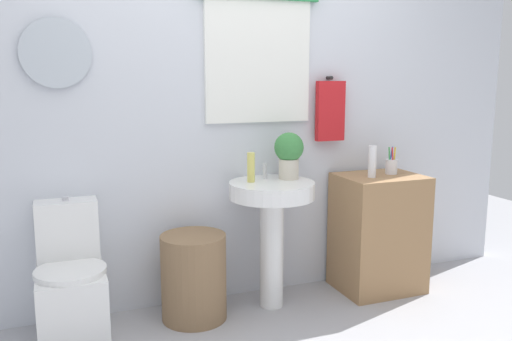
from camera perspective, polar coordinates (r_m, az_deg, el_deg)
The scene contains 10 objects.
back_wall at distance 3.42m, azimuth -3.34°, elevation 7.65°, with size 4.40×0.18×2.60m.
toilet at distance 3.20m, azimuth -19.31°, elevation -11.67°, with size 0.38×0.51×0.78m.
laundry_hamper at distance 3.27m, azimuth -6.72°, elevation -11.34°, with size 0.39×0.39×0.52m, color #846647.
pedestal_sink at distance 3.31m, azimuth 1.72°, elevation -4.57°, with size 0.53×0.53×0.81m.
faucet at distance 3.37m, azimuth 0.95°, elevation -0.05°, with size 0.03×0.03×0.10m, color silver.
wooden_cabinet at distance 3.73m, azimuth 13.05°, elevation -6.55°, with size 0.55×0.44×0.80m, color #9E754C.
soap_bottle at distance 3.25m, azimuth -0.54°, elevation 0.35°, with size 0.05×0.05×0.18m, color #DBD166.
potted_plant at distance 3.35m, azimuth 3.57°, elevation 1.96°, with size 0.19×0.19×0.30m.
lotion_bottle at distance 3.54m, azimuth 12.44°, elevation 0.95°, with size 0.05×0.05×0.21m, color white.
toothbrush_cup at distance 3.70m, azimuth 14.39°, elevation 0.47°, with size 0.08×0.08×0.19m.
Camera 1 is at (-1.03, -2.10, 1.45)m, focal length 37.08 mm.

